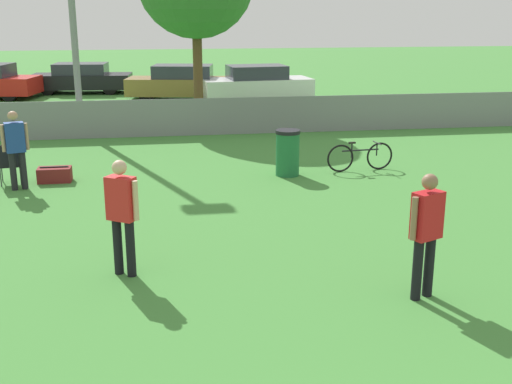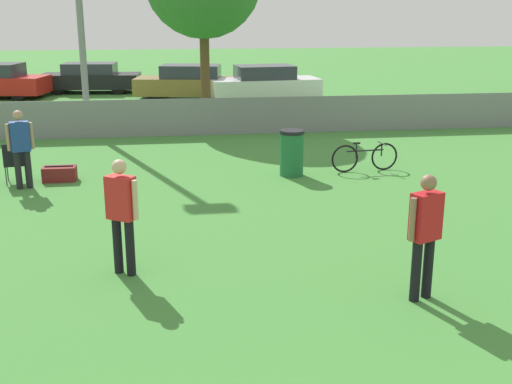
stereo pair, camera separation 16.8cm
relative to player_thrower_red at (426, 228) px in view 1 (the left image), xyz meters
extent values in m
cube|color=gray|center=(-1.19, 11.64, -0.42)|extent=(24.98, 0.03, 1.10)
cylinder|color=brown|center=(-1.87, 14.83, 0.60)|extent=(0.32, 0.32, 3.14)
cylinder|color=black|center=(-0.10, -0.04, -0.55)|extent=(0.13, 0.13, 0.83)
cylinder|color=black|center=(0.10, 0.04, -0.55)|extent=(0.13, 0.13, 0.83)
cube|color=red|center=(0.00, 0.00, 0.17)|extent=(0.45, 0.36, 0.62)
sphere|color=#8C664C|center=(0.00, 0.00, 0.61)|extent=(0.20, 0.20, 0.20)
cylinder|color=#8C664C|center=(-0.22, -0.10, 0.17)|extent=(0.08, 0.08, 0.56)
cylinder|color=#8C664C|center=(0.22, 0.10, 0.17)|extent=(0.08, 0.08, 0.56)
cylinder|color=black|center=(-3.96, 1.43, -0.55)|extent=(0.13, 0.13, 0.83)
cylinder|color=black|center=(-3.78, 1.31, -0.55)|extent=(0.13, 0.13, 0.83)
cube|color=red|center=(-3.87, 1.37, 0.17)|extent=(0.45, 0.40, 0.62)
sphere|color=#D8AD8C|center=(-3.87, 1.37, 0.61)|extent=(0.20, 0.20, 0.20)
cylinder|color=#D8AD8C|center=(-4.07, 1.50, 0.17)|extent=(0.08, 0.08, 0.56)
cylinder|color=#D8AD8C|center=(-3.67, 1.24, 0.17)|extent=(0.08, 0.08, 0.56)
cylinder|color=black|center=(-6.13, 6.29, -0.57)|extent=(0.13, 0.13, 0.80)
cylinder|color=black|center=(-6.32, 6.23, -0.57)|extent=(0.13, 0.13, 0.80)
cube|color=navy|center=(-6.23, 6.26, 0.14)|extent=(0.42, 0.32, 0.62)
sphere|color=tan|center=(-6.23, 6.26, 0.58)|extent=(0.20, 0.20, 0.20)
cylinder|color=tan|center=(-6.01, 6.32, 0.14)|extent=(0.08, 0.08, 0.56)
cylinder|color=tan|center=(-6.44, 6.19, 0.14)|extent=(0.08, 0.08, 0.56)
cylinder|color=#333338|center=(-6.32, 7.01, -0.77)|extent=(0.02, 0.02, 0.40)
cylinder|color=#333338|center=(-6.72, 6.95, -0.77)|extent=(0.02, 0.02, 0.40)
cylinder|color=#333338|center=(-6.27, 6.61, -0.77)|extent=(0.02, 0.02, 0.40)
cylinder|color=#333338|center=(-6.66, 6.56, -0.77)|extent=(0.02, 0.02, 0.40)
cube|color=black|center=(-6.49, 6.78, -0.55)|extent=(0.51, 0.51, 0.03)
cube|color=black|center=(-6.46, 6.57, -0.31)|extent=(0.45, 0.09, 0.47)
torus|color=black|center=(0.82, 6.65, -0.64)|extent=(0.65, 0.11, 0.65)
torus|color=black|center=(1.79, 6.74, -0.64)|extent=(0.65, 0.11, 0.65)
cylinder|color=black|center=(1.31, 6.70, -0.48)|extent=(0.90, 0.12, 0.04)
cylinder|color=black|center=(1.09, 6.68, -0.48)|extent=(0.03, 0.03, 0.33)
cylinder|color=black|center=(1.72, 6.74, -0.48)|extent=(0.03, 0.03, 0.30)
cube|color=black|center=(1.09, 6.68, -0.29)|extent=(0.16, 0.07, 0.04)
cylinder|color=black|center=(1.72, 6.74, -0.32)|extent=(0.07, 0.44, 0.03)
cylinder|color=#1E6638|center=(-0.45, 6.56, -0.49)|extent=(0.53, 0.53, 0.96)
cylinder|color=black|center=(-0.45, 6.56, 0.03)|extent=(0.56, 0.56, 0.08)
cube|color=maroon|center=(-5.59, 6.78, -0.81)|extent=(0.71, 0.39, 0.32)
cube|color=black|center=(-5.59, 6.78, -0.63)|extent=(0.60, 0.04, 0.02)
cylinder|color=black|center=(-8.91, 21.63, -0.64)|extent=(0.68, 0.30, 0.66)
cylinder|color=black|center=(-9.22, 20.07, -0.64)|extent=(0.68, 0.30, 0.66)
cylinder|color=black|center=(-5.16, 23.00, -0.65)|extent=(0.65, 0.24, 0.63)
cylinder|color=black|center=(-5.29, 21.53, -0.65)|extent=(0.65, 0.24, 0.63)
cylinder|color=black|center=(-7.82, 23.24, -0.65)|extent=(0.65, 0.24, 0.63)
cylinder|color=black|center=(-7.96, 21.77, -0.65)|extent=(0.65, 0.24, 0.63)
cube|color=black|center=(-6.56, 22.38, -0.44)|extent=(4.46, 2.08, 0.63)
cube|color=#2D333D|center=(-6.56, 22.38, 0.11)|extent=(2.37, 1.69, 0.47)
cylinder|color=black|center=(-0.66, 19.96, -0.64)|extent=(0.67, 0.30, 0.65)
cylinder|color=black|center=(-0.93, 18.54, -0.64)|extent=(0.67, 0.30, 0.65)
cylinder|color=black|center=(-3.44, 20.48, -0.64)|extent=(0.67, 0.30, 0.65)
cylinder|color=black|center=(-3.71, 19.07, -0.64)|extent=(0.67, 0.30, 0.65)
cube|color=olive|center=(-2.18, 19.51, -0.42)|extent=(4.79, 2.47, 0.69)
cube|color=#2D333D|center=(-2.18, 19.51, 0.19)|extent=(2.60, 1.87, 0.52)
cylinder|color=black|center=(2.05, 19.54, -0.64)|extent=(0.66, 0.24, 0.64)
cylinder|color=black|center=(2.20, 18.02, -0.64)|extent=(0.66, 0.24, 0.64)
cylinder|color=black|center=(-0.67, 19.28, -0.64)|extent=(0.66, 0.24, 0.64)
cylinder|color=black|center=(-0.52, 17.75, -0.64)|extent=(0.66, 0.24, 0.64)
cube|color=white|center=(0.76, 18.65, -0.42)|extent=(4.55, 2.18, 0.71)
cube|color=#2D333D|center=(0.76, 18.65, 0.20)|extent=(2.43, 1.76, 0.53)
camera|label=1|loc=(-3.35, -7.29, 2.70)|focal=45.00mm
camera|label=2|loc=(-3.18, -7.31, 2.70)|focal=45.00mm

